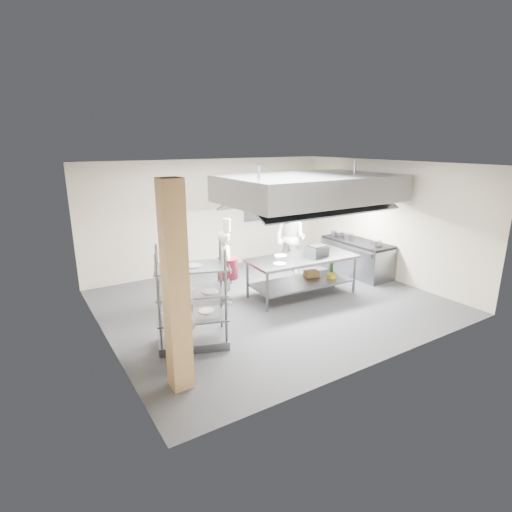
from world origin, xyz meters
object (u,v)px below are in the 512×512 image
chef_head (226,267)px  chef_plating (182,313)px  stockpot (349,237)px  island (302,276)px  chef_line (290,239)px  pass_rack (192,298)px  griddle (317,251)px  cooking_range (356,258)px

chef_head → chef_plating: chef_plating is taller
chef_plating → stockpot: chef_plating is taller
island → chef_line: chef_line is taller
pass_rack → chef_head: pass_rack is taller
pass_rack → chef_plating: pass_rack is taller
island → chef_plating: (-3.44, -1.31, 0.39)m
chef_head → stockpot: 3.77m
stockpot → pass_rack: bearing=-163.3°
pass_rack → chef_line: 4.52m
island → chef_plating: chef_plating is taller
chef_line → pass_rack: bearing=-79.4°
pass_rack → griddle: size_ratio=3.98×
island → stockpot: 2.28m
island → pass_rack: 3.24m
chef_line → chef_plating: size_ratio=1.11×
island → chef_plating: bearing=-155.6°
cooking_range → griddle: size_ratio=4.49×
griddle → island: bearing=165.3°
pass_rack → chef_head: (1.43, 1.45, -0.08)m
chef_line → griddle: (-0.39, -1.55, 0.08)m
cooking_range → chef_line: size_ratio=1.06×
griddle → stockpot: 1.89m
cooking_range → chef_head: chef_head is taller
griddle → stockpot: size_ratio=1.74×
pass_rack → cooking_range: pass_rack is taller
cooking_range → griddle: 2.04m
griddle → stockpot: (1.73, 0.74, -0.03)m
chef_plating → griddle: bearing=112.4°
chef_head → griddle: chef_head is taller
cooking_range → island: bearing=-167.7°
island → stockpot: stockpot is taller
chef_line → chef_plating: bearing=-77.3°
stockpot → chef_line: bearing=149.0°
pass_rack → chef_line: chef_line is taller
pass_rack → stockpot: bearing=36.0°
griddle → chef_plating: bearing=-166.9°
island → cooking_range: bearing=15.8°
island → pass_rack: (-3.09, -0.88, 0.43)m
chef_line → chef_plating: chef_line is taller
pass_rack → chef_head: size_ratio=1.10×
pass_rack → chef_head: bearing=64.9°
pass_rack → chef_line: bearing=50.9°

